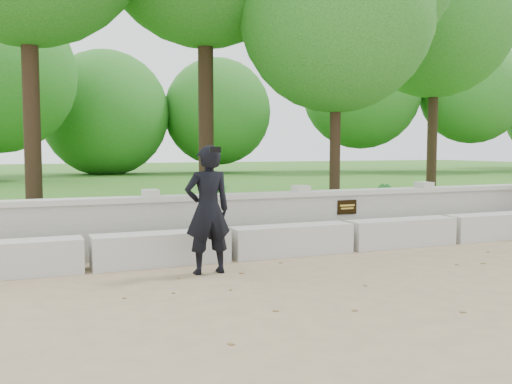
{
  "coord_description": "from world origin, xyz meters",
  "views": [
    {
      "loc": [
        -4.72,
        -5.83,
        1.63
      ],
      "look_at": [
        -1.83,
        1.29,
        1.02
      ],
      "focal_mm": 40.0,
      "sensor_mm": 36.0,
      "label": 1
    }
  ],
  "objects": [
    {
      "name": "ground",
      "position": [
        0.0,
        0.0,
        0.0
      ],
      "size": [
        80.0,
        80.0,
        0.0
      ],
      "primitive_type": "plane",
      "color": "#9D8560",
      "rests_on": "ground"
    },
    {
      "name": "lawn",
      "position": [
        0.0,
        14.0,
        0.12
      ],
      "size": [
        40.0,
        22.0,
        0.25
      ],
      "primitive_type": "cube",
      "color": "#28651B",
      "rests_on": "ground"
    },
    {
      "name": "concrete_bench",
      "position": [
        0.0,
        1.9,
        0.22
      ],
      "size": [
        11.9,
        0.45,
        0.45
      ],
      "color": "beige",
      "rests_on": "ground"
    },
    {
      "name": "parapet_wall",
      "position": [
        0.0,
        2.6,
        0.46
      ],
      "size": [
        12.5,
        0.35,
        0.9
      ],
      "color": "beige",
      "rests_on": "ground"
    },
    {
      "name": "man_main",
      "position": [
        -2.57,
        1.14,
        0.83
      ],
      "size": [
        0.62,
        0.55,
        1.65
      ],
      "color": "black",
      "rests_on": "ground"
    },
    {
      "name": "tree_near_right",
      "position": [
        1.24,
        4.53,
        4.62
      ],
      "size": [
        3.98,
        3.98,
        6.37
      ],
      "color": "#382619",
      "rests_on": "lawn"
    },
    {
      "name": "tree_right",
      "position": [
        5.85,
        7.13,
        5.51
      ],
      "size": [
        4.39,
        4.39,
        7.47
      ],
      "color": "#382619",
      "rests_on": "lawn"
    },
    {
      "name": "shrub_a",
      "position": [
        -1.95,
        3.72,
        0.51
      ],
      "size": [
        0.31,
        0.32,
        0.51
      ],
      "primitive_type": "imported",
      "rotation": [
        0.0,
        0.0,
        0.93
      ],
      "color": "#297A2C",
      "rests_on": "lawn"
    },
    {
      "name": "shrub_b",
      "position": [
        1.78,
        3.53,
        0.58
      ],
      "size": [
        0.34,
        0.4,
        0.67
      ],
      "primitive_type": "imported",
      "rotation": [
        0.0,
        0.0,
        1.71
      ],
      "color": "#297A2C",
      "rests_on": "lawn"
    },
    {
      "name": "shrub_c",
      "position": [
        2.7,
        4.31,
        0.52
      ],
      "size": [
        0.64,
        0.64,
        0.54
      ],
      "primitive_type": "imported",
      "rotation": [
        0.0,
        0.0,
        3.9
      ],
      "color": "#297A2C",
      "rests_on": "lawn"
    },
    {
      "name": "shrub_d",
      "position": [
        -1.2,
        4.79,
        0.57
      ],
      "size": [
        0.46,
        0.47,
        0.65
      ],
      "primitive_type": "imported",
      "rotation": [
        0.0,
        0.0,
        5.24
      ],
      "color": "#297A2C",
      "rests_on": "lawn"
    }
  ]
}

